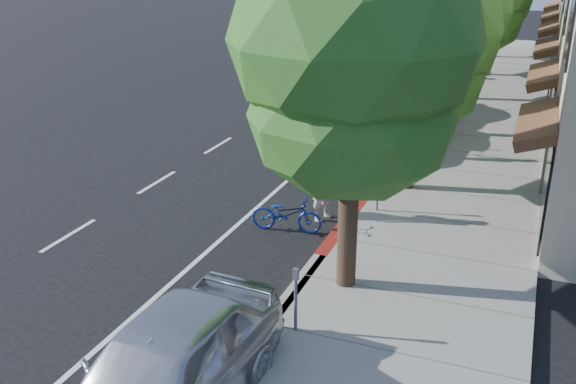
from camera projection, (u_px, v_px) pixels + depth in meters
The scene contains 15 objects.
ground at pixel (333, 243), 15.41m from camera, with size 120.00×120.00×0.00m, color black.
sidewalk at pixel (471, 154), 21.52m from camera, with size 4.60×56.00×0.15m, color gray.
curb at pixel (404, 147), 22.31m from camera, with size 0.30×56.00×0.15m, color #9E998E.
curb_red_segment at pixel (345, 224), 16.24m from camera, with size 0.32×4.00×0.15m, color maroon.
street_tree_0 at pixel (354, 47), 11.55m from camera, with size 4.70×4.70×8.00m.
street_tree_1 at pixel (416, 34), 16.92m from camera, with size 4.57×4.57×7.29m.
street_tree_2 at pixel (450, 12), 22.13m from camera, with size 4.34×4.34×7.20m.
cyclist at pixel (323, 183), 16.37m from camera, with size 0.73×0.48×1.99m, color silver.
bicycle at pixel (286, 214), 15.86m from camera, with size 0.62×1.78×0.93m, color navy.
silver_suv at pixel (390, 128), 22.10m from camera, with size 2.45×5.32×1.48m, color #A0A0A5.
dark_sedan at pixel (415, 99), 26.01m from camera, with size 1.66×4.76×1.57m, color #212327.
white_pickup at pixel (412, 73), 31.41m from camera, with size 2.05×5.05×1.47m, color silver.
dark_suv_far at pixel (434, 62), 34.19m from camera, with size 1.72×4.28×1.46m, color black.
near_car_a at pixel (164, 371), 9.46m from camera, with size 1.99×4.95×1.69m, color silver.
pedestrian at pixel (434, 134), 20.83m from camera, with size 0.75×0.59×1.55m, color black.
Camera 1 is at (4.08, -13.32, 6.78)m, focal length 40.00 mm.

